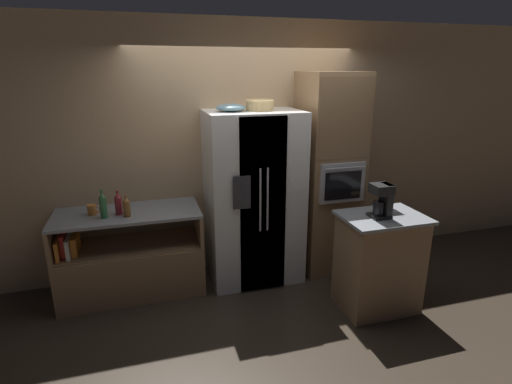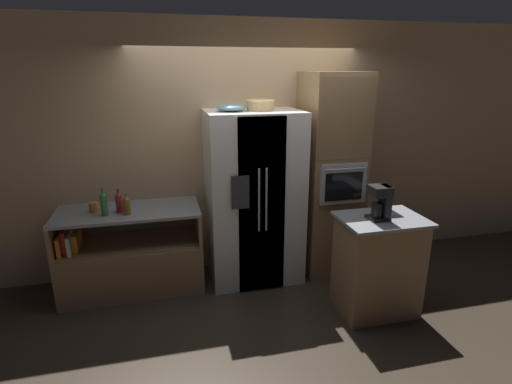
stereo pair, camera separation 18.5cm
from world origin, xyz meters
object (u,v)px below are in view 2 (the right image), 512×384
at_px(wicker_basket, 260,105).
at_px(bottle_short, 127,205).
at_px(bottle_wide, 104,203).
at_px(bottle_tall, 119,202).
at_px(coffee_maker, 381,201).
at_px(wall_oven, 330,175).
at_px(refrigerator, 254,198).
at_px(fruit_bowl, 231,107).
at_px(mug, 94,207).

height_order(wicker_basket, bottle_short, wicker_basket).
distance_m(wicker_basket, bottle_wide, 1.84).
distance_m(bottle_tall, coffee_maker, 2.53).
bearing_deg(coffee_maker, bottle_short, 158.92).
bearing_deg(bottle_short, coffee_maker, -21.08).
bearing_deg(bottle_wide, wall_oven, 2.49).
relative_size(wall_oven, bottle_tall, 9.18).
bearing_deg(coffee_maker, refrigerator, 134.21).
bearing_deg(refrigerator, fruit_bowl, 179.08).
height_order(wall_oven, bottle_wide, wall_oven).
bearing_deg(coffee_maker, wicker_basket, 131.56).
bearing_deg(bottle_tall, wall_oven, 0.99).
distance_m(wall_oven, fruit_bowl, 1.37).
relative_size(bottle_short, coffee_maker, 0.69).
bearing_deg(wicker_basket, fruit_bowl, -177.98).
bearing_deg(bottle_tall, wicker_basket, 1.12).
bearing_deg(bottle_wide, coffee_maker, -19.83).
bearing_deg(bottle_wide, refrigerator, 2.98).
bearing_deg(refrigerator, bottle_tall, -179.42).
xyz_separation_m(refrigerator, bottle_wide, (-1.53, -0.08, 0.09)).
relative_size(bottle_wide, mug, 2.41).
bearing_deg(wall_oven, bottle_short, -176.73).
bearing_deg(mug, bottle_wide, -47.78).
distance_m(wicker_basket, mug, 1.98).
distance_m(refrigerator, bottle_wide, 1.53).
xyz_separation_m(bottle_tall, mug, (-0.25, 0.06, -0.06)).
xyz_separation_m(fruit_bowl, bottle_tall, (-1.16, -0.02, -0.90)).
bearing_deg(wicker_basket, bottle_wide, -176.63).
relative_size(refrigerator, bottle_tall, 7.62).
bearing_deg(coffee_maker, wall_oven, 93.17).
bearing_deg(refrigerator, wall_oven, 1.64).
height_order(refrigerator, fruit_bowl, fruit_bowl).
bearing_deg(mug, fruit_bowl, -1.89).
height_order(bottle_tall, mug, bottle_tall).
distance_m(fruit_bowl, bottle_short, 1.42).
distance_m(wall_oven, coffee_maker, 1.00).
relative_size(refrigerator, bottle_wide, 6.47).
bearing_deg(bottle_short, wall_oven, 3.27).
height_order(wicker_basket, bottle_tall, wicker_basket).
xyz_separation_m(bottle_wide, mug, (-0.12, 0.13, -0.07)).
height_order(wall_oven, bottle_short, wall_oven).
height_order(fruit_bowl, coffee_maker, fruit_bowl).
relative_size(refrigerator, wicker_basket, 6.28).
height_order(bottle_short, coffee_maker, coffee_maker).
bearing_deg(wicker_basket, wall_oven, 0.76).
bearing_deg(bottle_tall, bottle_wide, -154.38).
relative_size(refrigerator, coffee_maker, 5.93).
relative_size(fruit_bowl, mug, 2.50).
relative_size(wicker_basket, mug, 2.48).
xyz_separation_m(refrigerator, wall_oven, (0.89, 0.03, 0.19)).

